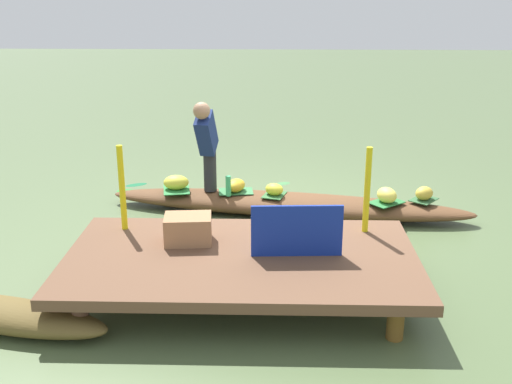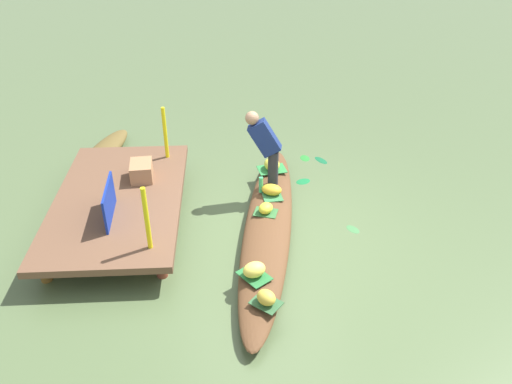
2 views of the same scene
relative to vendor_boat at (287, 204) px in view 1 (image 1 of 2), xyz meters
The scene contains 24 objects.
canal_water 0.13m from the vendor_boat, ahead, with size 40.00×40.00×0.00m, color #51643E.
dock_platform 2.18m from the vendor_boat, 77.62° to the left, with size 3.20×1.80×0.40m.
vendor_boat is the anchor object (origin of this frame).
moored_boat 3.67m from the vendor_boat, 48.81° to the left, with size 1.91×0.46×0.23m, color brown.
leaf_mat_0 0.21m from the vendor_boat, ahead, with size 0.32×0.24×0.01m, color #326734.
banana_bunch_0 0.26m from the vendor_boat, ahead, with size 0.23×0.19×0.15m, color yellow.
leaf_mat_1 0.67m from the vendor_boat, ahead, with size 0.43×0.28×0.01m, color #347541.
banana_bunch_1 0.69m from the vendor_boat, ahead, with size 0.30×0.22×0.16m, color gold.
leaf_mat_2 1.65m from the vendor_boat, behind, with size 0.33×0.25×0.01m, color #305D34.
banana_bunch_2 1.66m from the vendor_boat, behind, with size 0.23×0.19×0.16m, color gold.
leaf_mat_3 1.21m from the vendor_boat, 167.64° to the left, with size 0.39×0.27×0.01m, color #266E34.
banana_bunch_3 1.22m from the vendor_boat, 167.64° to the left, with size 0.28×0.21×0.18m, color #F9E357.
leaf_mat_4 1.42m from the vendor_boat, ahead, with size 0.44×0.32×0.01m, color #2D813E.
banana_bunch_4 1.43m from the vendor_boat, ahead, with size 0.32×0.25×0.18m, color yellow.
vendor_person 1.28m from the vendor_boat, ahead, with size 0.25×0.55×1.18m.
water_bottle 0.77m from the vendor_boat, ahead, with size 0.07×0.07×0.25m, color #42BD70.
market_banner 2.18m from the vendor_boat, 90.92° to the left, with size 0.82×0.03×0.48m, color navy.
railing_post_west 1.83m from the vendor_boat, 115.73° to the left, with size 0.06×0.06×0.86m, color yellow.
railing_post_east 2.36m from the vendor_boat, 42.42° to the left, with size 0.06×0.06×0.86m, color yellow.
produce_crate 2.13m from the vendor_boat, 61.88° to the left, with size 0.44×0.32×0.26m, color #A3734C.
drifting_plant_0 2.38m from the vendor_boat, 20.50° to the right, with size 0.24×0.17×0.01m, color #277F2D.
drifting_plant_1 2.41m from the vendor_boat, 27.42° to the right, with size 0.31×0.14×0.01m, color #145D34.
drifting_plant_2 1.58m from the vendor_boat, 26.03° to the right, with size 0.25×0.18×0.01m, color #167137.
drifting_plant_3 1.23m from the vendor_boat, 88.18° to the right, with size 0.23×0.14×0.01m, color #3D763F.
Camera 1 is at (0.19, 7.28, 2.75)m, focal length 43.65 mm.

